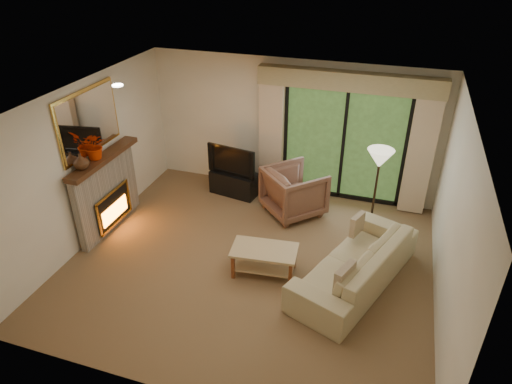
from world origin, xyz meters
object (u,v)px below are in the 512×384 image
(media_console, at_px, (234,183))
(coffee_table, at_px, (264,261))
(armchair, at_px, (294,191))
(sofa, at_px, (355,263))

(media_console, bearing_deg, coffee_table, -49.70)
(media_console, distance_m, armchair, 1.33)
(media_console, xyz_separation_m, sofa, (2.59, -1.93, 0.12))
(coffee_table, bearing_deg, armchair, 83.68)
(armchair, xyz_separation_m, coffee_table, (-0.01, -1.81, -0.22))
(sofa, relative_size, coffee_table, 2.44)
(sofa, bearing_deg, coffee_table, -60.45)
(armchair, distance_m, coffee_table, 1.82)
(armchair, bearing_deg, sofa, 173.50)
(media_console, bearing_deg, sofa, -27.17)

